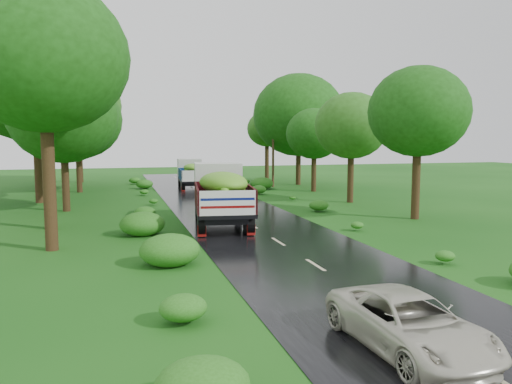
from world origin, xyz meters
name	(u,v)px	position (x,y,z in m)	size (l,w,h in m)	color
ground	(315,265)	(0.00, 0.00, 0.00)	(120.00, 120.00, 0.00)	#12470F
road	(271,237)	(0.00, 5.00, 0.01)	(6.50, 80.00, 0.02)	black
road_lines	(264,233)	(0.00, 6.00, 0.02)	(0.12, 69.60, 0.00)	#BFB78C
truck_near	(221,191)	(-1.41, 8.83, 1.69)	(3.42, 7.38, 2.99)	black
truck_far	(191,172)	(-0.12, 27.27, 1.40)	(2.42, 6.01, 2.48)	black
car	(409,323)	(-0.86, -6.90, 0.59)	(1.90, 4.13, 1.15)	beige
utility_pole	(273,142)	(7.06, 26.59, 3.98)	(1.33, 0.44, 7.72)	#382616
trees_left	(60,101)	(-9.99, 22.26, 6.91)	(6.41, 35.21, 10.17)	black
trees_right	(317,122)	(9.34, 22.11, 5.59)	(4.83, 30.45, 8.27)	black
shrubs	(226,204)	(0.00, 14.00, 0.35)	(11.90, 44.00, 0.70)	#256016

